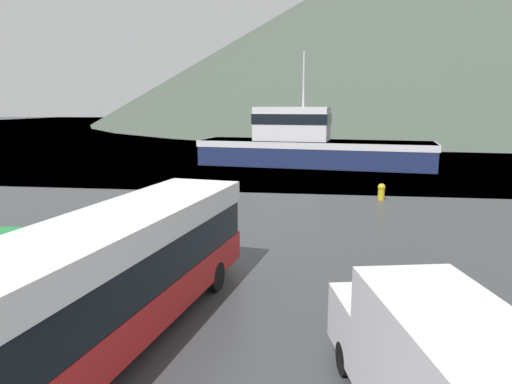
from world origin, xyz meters
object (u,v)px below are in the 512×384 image
object	(u,v)px
storage_bin	(8,249)
delivery_van	(433,369)
tour_bus	(92,286)
fishing_boat	(309,145)

from	to	relation	value
storage_bin	delivery_van	bearing A→B (deg)	-28.79
tour_bus	delivery_van	world-z (taller)	tour_bus
tour_bus	storage_bin	xyz separation A→B (m)	(-5.93, 5.30, -1.10)
delivery_van	tour_bus	bearing A→B (deg)	153.72
tour_bus	delivery_van	xyz separation A→B (m)	(6.77, -1.68, -0.38)
fishing_boat	storage_bin	size ratio (longest dim) A/B	16.91
fishing_boat	storage_bin	distance (m)	30.59
tour_bus	fishing_boat	size ratio (longest dim) A/B	0.59
storage_bin	tour_bus	bearing A→B (deg)	-41.79
tour_bus	fishing_boat	world-z (taller)	fishing_boat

